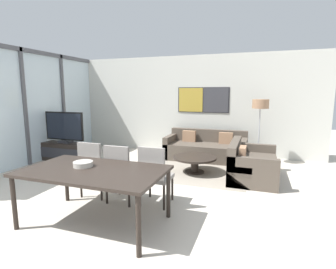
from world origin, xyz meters
TOP-DOWN VIEW (x-y plane):
  - ground_plane at (0.00, 0.00)m, footprint 24.00×24.00m
  - wall_back at (0.01, 5.25)m, footprint 7.55×0.09m
  - window_wall_left at (-3.27, 2.63)m, footprint 0.07×5.25m
  - area_rug at (0.76, 3.34)m, footprint 2.30×1.71m
  - tv_console at (-2.67, 3.25)m, footprint 1.63×0.46m
  - television at (-2.67, 3.25)m, footprint 1.14×0.20m
  - sofa_main at (0.76, 4.62)m, footprint 2.09×0.92m
  - sofa_side at (1.92, 3.35)m, footprint 0.92×1.49m
  - coffee_table at (0.76, 3.34)m, footprint 0.95×0.95m
  - dining_table at (0.02, 0.67)m, footprint 1.89×1.09m
  - dining_chair_left at (-0.53, 1.46)m, footprint 0.46×0.46m
  - dining_chair_centre at (0.02, 1.38)m, footprint 0.46×0.46m
  - dining_chair_right at (0.57, 1.46)m, footprint 0.46×0.46m
  - fruit_bowl at (-0.20, 0.73)m, footprint 0.27×0.27m
  - floor_lamp at (2.08, 4.57)m, footprint 0.39×0.39m

SIDE VIEW (x-z plane):
  - ground_plane at x=0.00m, z-range 0.00..0.00m
  - area_rug at x=0.76m, z-range 0.00..0.01m
  - tv_console at x=-2.67m, z-range 0.00..0.47m
  - sofa_side at x=1.92m, z-range -0.12..0.64m
  - sofa_main at x=0.76m, z-range -0.12..0.64m
  - coffee_table at x=0.76m, z-range 0.09..0.45m
  - dining_chair_left at x=-0.53m, z-range 0.05..1.01m
  - dining_chair_centre at x=0.02m, z-range 0.05..1.01m
  - dining_chair_right at x=0.57m, z-range 0.05..1.01m
  - dining_table at x=0.02m, z-range 0.32..1.07m
  - fruit_bowl at x=-0.20m, z-range 0.76..0.83m
  - television at x=-2.67m, z-range 0.47..1.27m
  - floor_lamp at x=2.08m, z-range 0.59..2.19m
  - wall_back at x=0.01m, z-range 0.00..2.80m
  - window_wall_left at x=-3.27m, z-range 0.13..2.93m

